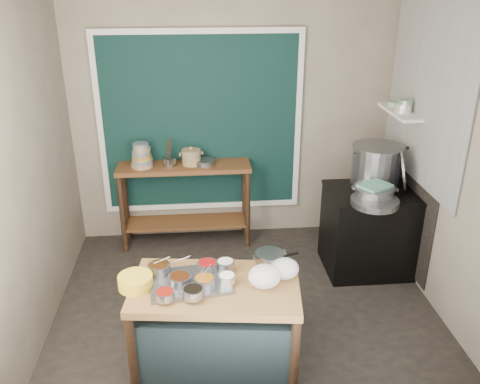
{
  "coord_description": "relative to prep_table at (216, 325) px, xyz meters",
  "views": [
    {
      "loc": [
        -0.41,
        -3.93,
        2.9
      ],
      "look_at": [
        -0.03,
        0.25,
        1.06
      ],
      "focal_mm": 38.0,
      "sensor_mm": 36.0,
      "label": 1
    }
  ],
  "objects": [
    {
      "name": "shallow_pan",
      "position": [
        1.54,
        0.99,
        0.53
      ],
      "size": [
        0.5,
        0.5,
        0.06
      ],
      "primitive_type": "cylinder",
      "rotation": [
        0.0,
        0.0,
        0.13
      ],
      "color": "gray",
      "rests_on": "stove_top"
    },
    {
      "name": "floor",
      "position": [
        0.3,
        0.75,
        -0.39
      ],
      "size": [
        3.5,
        3.0,
        0.02
      ],
      "primitive_type": "cube",
      "color": "#29241F",
      "rests_on": "ground"
    },
    {
      "name": "prep_table",
      "position": [
        0.0,
        0.0,
        0.0
      ],
      "size": [
        1.33,
        0.87,
        0.75
      ],
      "primitive_type": "cube",
      "rotation": [
        0.0,
        0.0,
        -0.12
      ],
      "color": "olive",
      "rests_on": "floor"
    },
    {
      "name": "stock_pot",
      "position": [
        1.71,
        1.49,
        0.71
      ],
      "size": [
        0.63,
        0.63,
        0.41
      ],
      "primitive_type": null,
      "rotation": [
        0.0,
        0.0,
        0.25
      ],
      "color": "gray",
      "rests_on": "stove_top"
    },
    {
      "name": "back_wall",
      "position": [
        0.3,
        2.26,
        1.02
      ],
      "size": [
        3.5,
        0.02,
        2.8
      ],
      "primitive_type": "cube",
      "color": "gray",
      "rests_on": "floor"
    },
    {
      "name": "back_counter",
      "position": [
        -0.25,
        2.03,
        0.1
      ],
      "size": [
        1.45,
        0.4,
        0.95
      ],
      "primitive_type": "cube",
      "color": "#5B321A",
      "rests_on": "floor"
    },
    {
      "name": "green_cloth",
      "position": [
        1.57,
        1.12,
        0.64
      ],
      "size": [
        0.36,
        0.33,
        0.02
      ],
      "primitive_type": "cube",
      "rotation": [
        0.0,
        0.0,
        0.54
      ],
      "color": "slate",
      "rests_on": "steamer"
    },
    {
      "name": "saucepan",
      "position": [
        0.43,
        0.21,
        0.44
      ],
      "size": [
        0.29,
        0.29,
        0.13
      ],
      "primitive_type": null,
      "rotation": [
        0.0,
        0.0,
        0.27
      ],
      "color": "gray",
      "rests_on": "prep_table"
    },
    {
      "name": "curtain_panel",
      "position": [
        -0.05,
        2.22,
        0.98
      ],
      "size": [
        2.1,
        0.02,
        1.9
      ],
      "primitive_type": "cube",
      "color": "black",
      "rests_on": "back_wall"
    },
    {
      "name": "shelf_bowl_green",
      "position": [
        1.93,
        1.77,
        1.26
      ],
      "size": [
        0.17,
        0.17,
        0.05
      ],
      "primitive_type": "cylinder",
      "rotation": [
        0.0,
        0.0,
        -0.3
      ],
      "color": "gray",
      "rests_on": "wall_shelf"
    },
    {
      "name": "shelf_bowl_stack",
      "position": [
        1.93,
        1.52,
        1.3
      ],
      "size": [
        0.16,
        0.16,
        0.13
      ],
      "color": "silver",
      "rests_on": "wall_shelf"
    },
    {
      "name": "left_wall",
      "position": [
        -1.46,
        0.75,
        1.02
      ],
      "size": [
        0.02,
        3.0,
        2.8
      ],
      "primitive_type": "cube",
      "color": "gray",
      "rests_on": "floor"
    },
    {
      "name": "stove_top",
      "position": [
        1.65,
        1.3,
        0.49
      ],
      "size": [
        0.92,
        0.69,
        0.03
      ],
      "primitive_type": "cube",
      "color": "black",
      "rests_on": "stove_block"
    },
    {
      "name": "tile_panel",
      "position": [
        2.04,
        1.3,
        1.48
      ],
      "size": [
        0.02,
        1.7,
        1.7
      ],
      "primitive_type": "cube",
      "color": "#B2B2AA",
      "rests_on": "right_wall"
    },
    {
      "name": "yellow_basin",
      "position": [
        -0.59,
        0.02,
        0.42
      ],
      "size": [
        0.3,
        0.3,
        0.1
      ],
      "primitive_type": "cylinder",
      "rotation": [
        0.0,
        0.0,
        -0.17
      ],
      "color": "yellow",
      "rests_on": "prep_table"
    },
    {
      "name": "plastic_bag_a",
      "position": [
        0.36,
        -0.06,
        0.47
      ],
      "size": [
        0.29,
        0.27,
        0.18
      ],
      "primitive_type": "ellipsoid",
      "rotation": [
        0.0,
        0.0,
        0.29
      ],
      "color": "white",
      "rests_on": "prep_table"
    },
    {
      "name": "pot_lid",
      "position": [
        1.92,
        1.33,
        0.73
      ],
      "size": [
        0.25,
        0.46,
        0.44
      ],
      "primitive_type": "cylinder",
      "rotation": [
        0.0,
        1.36,
        -0.33
      ],
      "color": "gray",
      "rests_on": "stove_top"
    },
    {
      "name": "plastic_bag_b",
      "position": [
        0.53,
        0.05,
        0.46
      ],
      "size": [
        0.27,
        0.25,
        0.16
      ],
      "primitive_type": "ellipsoid",
      "rotation": [
        0.0,
        0.0,
        -0.4
      ],
      "color": "white",
      "rests_on": "prep_table"
    },
    {
      "name": "wall_shelf",
      "position": [
        1.93,
        1.6,
        1.23
      ],
      "size": [
        0.22,
        0.7,
        0.03
      ],
      "primitive_type": "cube",
      "color": "beige",
      "rests_on": "right_wall"
    },
    {
      "name": "steamer",
      "position": [
        1.57,
        1.12,
        0.57
      ],
      "size": [
        0.46,
        0.46,
        0.13
      ],
      "primitive_type": null,
      "rotation": [
        0.0,
        0.0,
        -0.16
      ],
      "color": "gray",
      "rests_on": "stove_top"
    },
    {
      "name": "condiment_tray",
      "position": [
        -0.19,
        0.03,
        0.39
      ],
      "size": [
        0.64,
        0.49,
        0.03
      ],
      "primitive_type": "cube",
      "rotation": [
        0.0,
        0.0,
        0.13
      ],
      "color": "gray",
      "rests_on": "prep_table"
    },
    {
      "name": "soot_patch",
      "position": [
        2.04,
        1.4,
        0.32
      ],
      "size": [
        0.01,
        1.3,
        1.3
      ],
      "primitive_type": "cube",
      "color": "black",
      "rests_on": "right_wall"
    },
    {
      "name": "curtain_frame",
      "position": [
        -0.05,
        2.21,
        0.98
      ],
      "size": [
        2.22,
        0.03,
        2.02
      ],
      "primitive_type": null,
      "color": "beige",
      "rests_on": "back_wall"
    },
    {
      "name": "right_wall",
      "position": [
        2.06,
        0.75,
        1.02
      ],
      "size": [
        0.02,
        3.0,
        2.8
      ],
      "primitive_type": "cube",
      "color": "gray",
      "rests_on": "floor"
    },
    {
      "name": "condiment_bowls",
      "position": [
        -0.17,
        0.02,
        0.43
      ],
      "size": [
        0.66,
        0.5,
        0.07
      ],
      "color": "gray",
      "rests_on": "condiment_tray"
    },
    {
      "name": "stove_block",
      "position": [
        1.65,
        1.3,
        0.05
      ],
      "size": [
        0.9,
        0.68,
        0.85
      ],
      "primitive_type": "cube",
      "color": "black",
      "rests_on": "floor"
    },
    {
      "name": "wide_bowl",
      "position": [
        -0.02,
        2.01,
        0.6
      ],
      "size": [
        0.28,
        0.28,
        0.05
      ],
      "primitive_type": "cylinder",
      "rotation": [
        0.0,
        0.0,
        -0.37
      ],
      "color": "gray",
      "rests_on": "back_counter"
    },
    {
      "name": "ceramic_crock",
      "position": [
        -0.16,
        2.04,
        0.65
      ],
      "size": [
        0.25,
        0.25,
        0.15
      ],
      "primitive_type": null,
      "rotation": [
        0.0,
        0.0,
        0.15
      ],
      "color": "olive",
      "rests_on": "back_counter"
    },
    {
      "name": "bowl_stack",
      "position": [
        -0.69,
        2.02,
        0.69
      ],
      "size": [
        0.24,
        0.24,
        0.27
      ],
      "color": "tan",
      "rests_on": "back_counter"
    },
    {
      "name": "utensil_cup",
      "position": [
        -0.4,
        2.02,
        0.62
      ],
      "size": [
        0.16,
        0.16,
        0.09
      ],
      "primitive_type": "cylinder",
      "rotation": [
        0.0,
        0.0,
        -0.04
      ],
      "color": "gray",
      "rests_on": "back_counter"
    }
  ]
}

